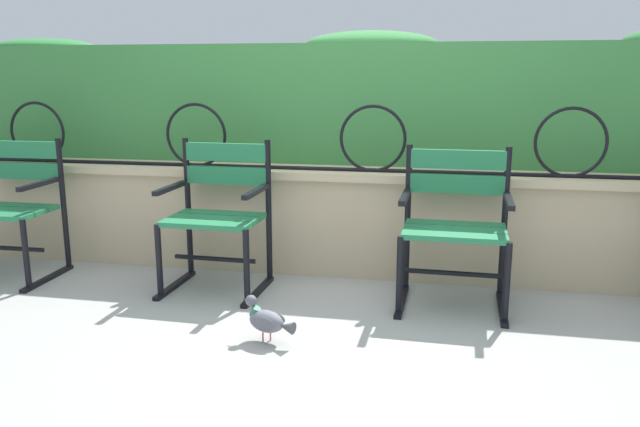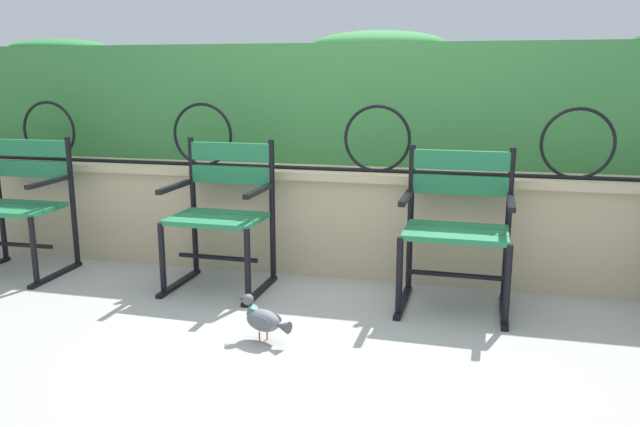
{
  "view_description": "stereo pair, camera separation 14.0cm",
  "coord_description": "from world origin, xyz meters",
  "px_view_note": "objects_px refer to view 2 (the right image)",
  "views": [
    {
      "loc": [
        0.65,
        -3.13,
        1.29
      ],
      "look_at": [
        0.0,
        0.12,
        0.55
      ],
      "focal_mm": 35.57,
      "sensor_mm": 36.0,
      "label": 1
    },
    {
      "loc": [
        0.79,
        -3.1,
        1.29
      ],
      "look_at": [
        0.0,
        0.12,
        0.55
      ],
      "focal_mm": 35.57,
      "sensor_mm": 36.0,
      "label": 2
    }
  ],
  "objects_px": {
    "park_chair_centre_left": "(222,211)",
    "pigeon_near_chairs": "(264,319)",
    "park_chair_leftmost": "(19,202)",
    "park_chair_centre_right": "(457,224)"
  },
  "relations": [
    {
      "from": "park_chair_centre_right",
      "to": "pigeon_near_chairs",
      "type": "height_order",
      "value": "park_chair_centre_right"
    },
    {
      "from": "park_chair_centre_left",
      "to": "park_chair_centre_right",
      "type": "bearing_deg",
      "value": -0.26
    },
    {
      "from": "park_chair_centre_left",
      "to": "pigeon_near_chairs",
      "type": "relative_size",
      "value": 3.14
    },
    {
      "from": "pigeon_near_chairs",
      "to": "park_chair_centre_left",
      "type": "bearing_deg",
      "value": 124.56
    },
    {
      "from": "pigeon_near_chairs",
      "to": "park_chair_leftmost",
      "type": "bearing_deg",
      "value": 159.62
    },
    {
      "from": "park_chair_leftmost",
      "to": "park_chair_centre_left",
      "type": "distance_m",
      "value": 1.4
    },
    {
      "from": "park_chair_centre_left",
      "to": "park_chair_centre_right",
      "type": "xyz_separation_m",
      "value": [
        1.4,
        -0.01,
        -0.0
      ]
    },
    {
      "from": "park_chair_centre_left",
      "to": "park_chair_leftmost",
      "type": "bearing_deg",
      "value": -178.67
    },
    {
      "from": "park_chair_leftmost",
      "to": "park_chair_centre_left",
      "type": "relative_size",
      "value": 0.98
    },
    {
      "from": "park_chair_leftmost",
      "to": "park_chair_centre_right",
      "type": "distance_m",
      "value": 2.8
    }
  ]
}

